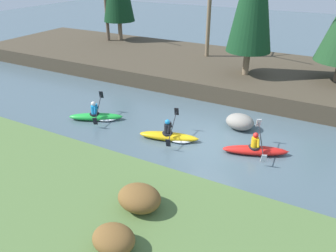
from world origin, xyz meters
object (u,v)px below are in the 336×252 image
kayaker_trailing (98,116)px  boulder_midstream (240,122)px  kayaker_middle (171,136)px  kayaker_lead (256,149)px

kayaker_trailing → boulder_midstream: size_ratio=1.98×
kayaker_middle → kayaker_trailing: same height
kayaker_trailing → kayaker_lead: bearing=-24.4°
kayaker_lead → kayaker_trailing: (-7.95, -0.51, -0.02)m
kayaker_lead → kayaker_middle: size_ratio=0.98×
kayaker_lead → boulder_midstream: size_ratio=2.03×
kayaker_lead → kayaker_trailing: same height
kayaker_lead → kayaker_trailing: 7.96m
kayaker_lead → kayaker_trailing: size_ratio=1.02×
kayaker_lead → boulder_midstream: bearing=101.7°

